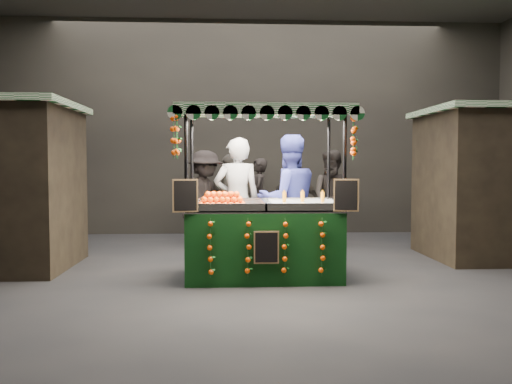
{
  "coord_description": "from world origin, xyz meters",
  "views": [
    {
      "loc": [
        -0.53,
        -7.41,
        1.63
      ],
      "look_at": [
        -0.09,
        0.59,
        1.21
      ],
      "focal_mm": 36.99,
      "sensor_mm": 36.0,
      "label": 1
    }
  ],
  "objects": [
    {
      "name": "vendor_blue",
      "position": [
        0.45,
        0.92,
        1.05
      ],
      "size": [
        1.17,
        1.0,
        2.1
      ],
      "rotation": [
        0.0,
        0.0,
        3.37
      ],
      "color": "navy",
      "rests_on": "ground"
    },
    {
      "name": "shopper_2",
      "position": [
        0.81,
        2.88,
        0.86
      ],
      "size": [
        1.09,
        0.67,
        1.73
      ],
      "rotation": [
        0.0,
        0.0,
        2.88
      ],
      "color": "#2A2722",
      "rests_on": "ground"
    },
    {
      "name": "shopper_1",
      "position": [
        1.57,
        2.86,
        0.96
      ],
      "size": [
        1.11,
        0.98,
        1.92
      ],
      "rotation": [
        0.0,
        0.0,
        -0.31
      ],
      "color": "#2C2624",
      "rests_on": "ground"
    },
    {
      "name": "neighbour_stall_right",
      "position": [
        4.4,
        1.5,
        1.31
      ],
      "size": [
        3.0,
        2.2,
        2.6
      ],
      "color": "black",
      "rests_on": "ground"
    },
    {
      "name": "shopper_7",
      "position": [
        -0.51,
        3.38,
        0.92
      ],
      "size": [
        0.8,
        0.72,
        1.84
      ],
      "rotation": [
        0.0,
        0.0,
        -2.61
      ],
      "color": "black",
      "rests_on": "ground"
    },
    {
      "name": "vendor_grey",
      "position": [
        -0.37,
        1.1,
        1.03
      ],
      "size": [
        0.79,
        0.56,
        2.06
      ],
      "rotation": [
        0.0,
        0.0,
        3.23
      ],
      "color": "gray",
      "rests_on": "ground"
    },
    {
      "name": "shopper_0",
      "position": [
        -4.43,
        2.31,
        0.83
      ],
      "size": [
        0.61,
        0.4,
        1.67
      ],
      "rotation": [
        0.0,
        0.0,
        0.01
      ],
      "color": "#2B2723",
      "rests_on": "ground"
    },
    {
      "name": "shopper_3",
      "position": [
        -0.98,
        3.17,
        0.95
      ],
      "size": [
        1.37,
        1.38,
        1.91
      ],
      "rotation": [
        0.0,
        0.0,
        0.8
      ],
      "color": "#282221",
      "rests_on": "ground"
    },
    {
      "name": "shopper_4",
      "position": [
        -4.5,
        3.76,
        0.91
      ],
      "size": [
        1.05,
        0.92,
        1.82
      ],
      "rotation": [
        0.0,
        0.0,
        3.61
      ],
      "color": "#2D2924",
      "rests_on": "ground"
    },
    {
      "name": "ground",
      "position": [
        0.0,
        0.0,
        0.0
      ],
      "size": [
        12.0,
        12.0,
        0.0
      ],
      "primitive_type": "plane",
      "color": "black",
      "rests_on": "ground"
    },
    {
      "name": "shopper_6",
      "position": [
        0.16,
        4.38,
        0.88
      ],
      "size": [
        0.46,
        0.67,
        1.76
      ],
      "rotation": [
        0.0,
        0.0,
        -1.63
      ],
      "color": "black",
      "rests_on": "ground"
    },
    {
      "name": "market_hall",
      "position": [
        0.0,
        0.0,
        3.38
      ],
      "size": [
        12.1,
        10.1,
        5.05
      ],
      "color": "black",
      "rests_on": "ground"
    },
    {
      "name": "shopper_5",
      "position": [
        4.5,
        3.55,
        0.84
      ],
      "size": [
        1.51,
        1.39,
        1.68
      ],
      "rotation": [
        0.0,
        0.0,
        2.44
      ],
      "color": "#2D2625",
      "rests_on": "ground"
    },
    {
      "name": "juice_stall",
      "position": [
        -0.01,
        0.03,
        0.75
      ],
      "size": [
        2.51,
        1.47,
        2.43
      ],
      "color": "black",
      "rests_on": "ground"
    }
  ]
}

